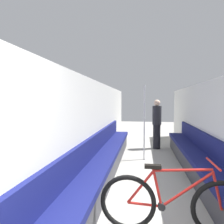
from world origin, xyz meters
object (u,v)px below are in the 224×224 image
object	(u,v)px
bicycle	(173,204)
grab_pole_near	(144,124)
bench_seat_row_left	(104,162)
passenger_standing	(157,123)
bench_seat_row_right	(202,167)

from	to	relation	value
bicycle	grab_pole_near	distance (m)	3.17
bench_seat_row_left	grab_pole_near	distance (m)	1.75
bicycle	passenger_standing	xyz separation A→B (m)	(0.09, 4.45, 0.49)
bicycle	passenger_standing	world-z (taller)	passenger_standing
bench_seat_row_left	passenger_standing	bearing A→B (deg)	64.92
bench_seat_row_left	grab_pole_near	bearing A→B (deg)	58.04
bench_seat_row_right	passenger_standing	bearing A→B (deg)	104.78
bench_seat_row_left	bicycle	distance (m)	2.09
bench_seat_row_left	passenger_standing	distance (m)	3.06
bench_seat_row_left	bench_seat_row_right	xyz separation A→B (m)	(2.00, 0.00, 0.00)
bench_seat_row_right	passenger_standing	distance (m)	2.87
bench_seat_row_right	grab_pole_near	size ratio (longest dim) A/B	2.97
passenger_standing	bench_seat_row_right	bearing A→B (deg)	-166.69
bicycle	grab_pole_near	xyz separation A→B (m)	(-0.34, 3.09, 0.63)
bench_seat_row_left	grab_pole_near	xyz separation A→B (m)	(0.85, 1.37, 0.69)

